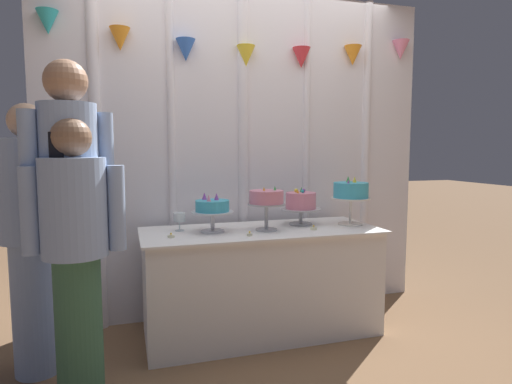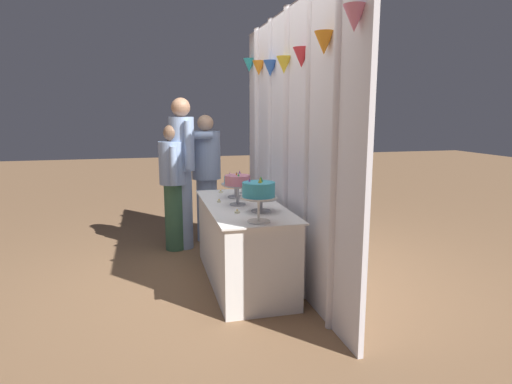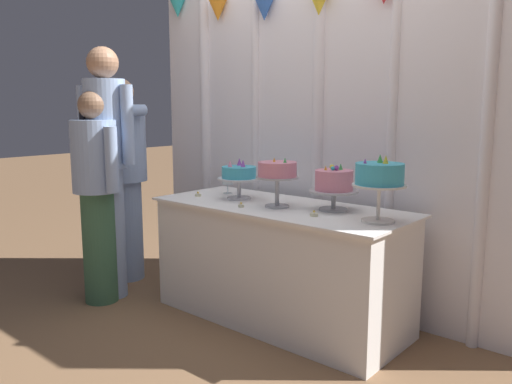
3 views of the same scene
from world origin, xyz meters
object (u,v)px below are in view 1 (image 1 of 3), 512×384
at_px(tealight_near_left, 250,234).
at_px(guest_man_dark_suit, 76,252).
at_px(cake_table, 261,281).
at_px(guest_man_pink_jacket, 71,211).
at_px(cake_display_leftmost, 212,208).
at_px(cake_display_midleft, 266,200).
at_px(tealight_near_right, 314,228).
at_px(guest_girl_blue_dress, 31,229).
at_px(tealight_far_left, 171,236).
at_px(cake_display_rightmost, 351,192).
at_px(wine_glass, 179,218).
at_px(cake_display_midright, 301,203).

relative_size(tealight_near_left, guest_man_dark_suit, 0.03).
xyz_separation_m(cake_table, guest_man_pink_jacket, (-1.17, -0.45, 0.61)).
distance_m(cake_display_leftmost, cake_display_midleft, 0.37).
xyz_separation_m(cake_table, guest_man_dark_suit, (-1.15, -0.56, 0.42)).
distance_m(cake_table, tealight_near_left, 0.45).
relative_size(tealight_near_right, guest_girl_blue_dress, 0.03).
bearing_deg(tealight_far_left, tealight_near_right, -1.21).
bearing_deg(guest_girl_blue_dress, cake_display_rightmost, 3.40).
bearing_deg(guest_girl_blue_dress, tealight_far_left, 3.31).
distance_m(cake_table, guest_man_pink_jacket, 1.40).
bearing_deg(cake_display_leftmost, guest_girl_blue_dress, -171.89).
xyz_separation_m(cake_display_leftmost, guest_girl_blue_dress, (-1.07, -0.15, -0.06)).
bearing_deg(guest_man_pink_jacket, tealight_near_left, 13.74).
distance_m(tealight_far_left, guest_man_dark_suit, 0.69).
xyz_separation_m(tealight_far_left, tealight_near_right, (0.97, -0.02, 0.00)).
distance_m(cake_table, tealight_far_left, 0.75).
xyz_separation_m(tealight_far_left, tealight_near_left, (0.49, -0.10, 0.00)).
distance_m(wine_glass, guest_girl_blue_dress, 0.90).
height_order(cake_display_midright, tealight_near_right, cake_display_midright).
bearing_deg(guest_girl_blue_dress, cake_display_midright, 7.69).
xyz_separation_m(tealight_far_left, guest_man_pink_jacket, (-0.54, -0.35, 0.23)).
xyz_separation_m(cake_display_midleft, cake_display_midright, (0.31, 0.14, -0.05)).
height_order(cake_display_midright, cake_display_rightmost, cake_display_rightmost).
relative_size(tealight_far_left, tealight_near_right, 0.96).
bearing_deg(cake_display_midleft, tealight_near_left, -137.91).
xyz_separation_m(cake_display_leftmost, guest_man_pink_jacket, (-0.82, -0.45, 0.08)).
distance_m(cake_display_midleft, cake_display_midright, 0.35).
distance_m(cake_display_rightmost, tealight_near_right, 0.42).
xyz_separation_m(cake_table, cake_display_rightmost, (0.68, -0.03, 0.61)).
bearing_deg(guest_girl_blue_dress, cake_display_leftmost, 8.11).
height_order(cake_display_leftmost, guest_man_dark_suit, guest_man_dark_suit).
relative_size(tealight_far_left, tealight_near_left, 1.21).
height_order(tealight_near_left, tealight_near_right, tealight_near_right).
xyz_separation_m(cake_display_midleft, tealight_far_left, (-0.65, -0.05, -0.21)).
bearing_deg(wine_glass, guest_girl_blue_dress, -163.22).
xyz_separation_m(tealight_far_left, guest_girl_blue_dress, (-0.79, -0.05, 0.10)).
distance_m(cake_display_midleft, tealight_far_left, 0.69).
bearing_deg(cake_display_midright, cake_display_leftmost, -172.98).
xyz_separation_m(tealight_near_right, guest_man_pink_jacket, (-1.51, -0.33, 0.23)).
height_order(cake_display_midleft, wine_glass, cake_display_midleft).
height_order(wine_glass, tealight_near_right, wine_glass).
relative_size(wine_glass, guest_girl_blue_dress, 0.08).
xyz_separation_m(cake_table, cake_display_midleft, (0.02, -0.05, 0.59)).
distance_m(cake_display_midleft, guest_girl_blue_dress, 1.45).
relative_size(cake_display_midleft, wine_glass, 2.46).
relative_size(cake_display_leftmost, cake_display_midleft, 0.92).
relative_size(cake_display_midright, guest_man_dark_suit, 0.20).
bearing_deg(guest_man_dark_suit, tealight_near_left, 19.78).
height_order(cake_display_rightmost, wine_glass, cake_display_rightmost).
bearing_deg(tealight_far_left, cake_table, 9.36).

